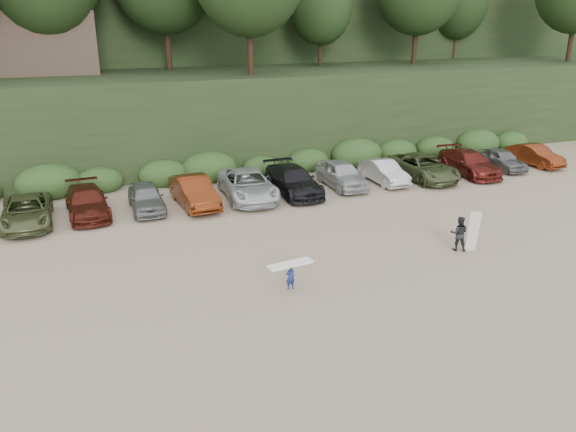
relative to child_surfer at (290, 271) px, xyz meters
name	(u,v)px	position (x,y,z in m)	size (l,w,h in m)	color
ground	(353,263)	(3.27, 1.22, -0.72)	(120.00, 120.00, 0.00)	tan
parked_cars	(265,184)	(2.82, 11.17, 0.03)	(39.99, 5.85, 1.64)	#B3B3B8
child_surfer	(290,271)	(0.00, 0.00, 0.00)	(1.81, 0.72, 1.05)	navy
adult_surfer	(460,233)	(8.21, 0.78, 0.07)	(1.22, 0.96, 1.83)	black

